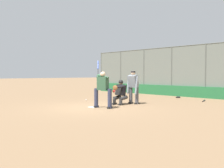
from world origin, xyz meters
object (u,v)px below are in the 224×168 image
object	(u,v)px
equipment_bag_dugout_side	(118,91)
catcher_behind_plate	(120,92)
batter_at_plate	(103,88)
umpire_home	(133,86)
baseball_loose	(86,100)
spare_bat_near_backstop	(204,101)
fielding_glove_on_dirt	(178,97)

from	to	relation	value
equipment_bag_dugout_side	catcher_behind_plate	bearing A→B (deg)	136.29
equipment_bag_dugout_side	batter_at_plate	bearing A→B (deg)	131.54
umpire_home	equipment_bag_dugout_side	bearing A→B (deg)	-42.67
catcher_behind_plate	baseball_loose	world-z (taller)	catcher_behind_plate
umpire_home	spare_bat_near_backstop	distance (m)	4.40
baseball_loose	fielding_glove_on_dirt	bearing A→B (deg)	-118.24
batter_at_plate	equipment_bag_dugout_side	distance (m)	9.68
spare_bat_near_backstop	fielding_glove_on_dirt	size ratio (longest dim) A/B	2.82
batter_at_plate	baseball_loose	distance (m)	3.69
batter_at_plate	spare_bat_near_backstop	xyz separation A→B (m)	(-1.68, -6.11, -0.86)
batter_at_plate	catcher_behind_plate	xyz separation A→B (m)	(0.41, -1.50, -0.25)
batter_at_plate	baseball_loose	size ratio (longest dim) A/B	29.25
catcher_behind_plate	umpire_home	bearing A→B (deg)	-113.63
catcher_behind_plate	fielding_glove_on_dirt	bearing A→B (deg)	-93.61
batter_at_plate	catcher_behind_plate	size ratio (longest dim) A/B	1.74
catcher_behind_plate	equipment_bag_dugout_side	world-z (taller)	catcher_behind_plate
fielding_glove_on_dirt	baseball_loose	xyz separation A→B (m)	(2.81, 5.23, -0.02)
spare_bat_near_backstop	equipment_bag_dugout_side	bearing A→B (deg)	63.46
batter_at_plate	spare_bat_near_backstop	distance (m)	6.40
batter_at_plate	umpire_home	distance (m)	2.22
fielding_glove_on_dirt	equipment_bag_dugout_side	distance (m)	5.99
batter_at_plate	baseball_loose	bearing A→B (deg)	-40.70
fielding_glove_on_dirt	catcher_behind_plate	bearing A→B (deg)	90.16
umpire_home	fielding_glove_on_dirt	world-z (taller)	umpire_home
spare_bat_near_backstop	baseball_loose	size ratio (longest dim) A/B	11.31
baseball_loose	catcher_behind_plate	bearing A→B (deg)	178.91
umpire_home	baseball_loose	distance (m)	3.27
baseball_loose	equipment_bag_dugout_side	xyz separation A→B (m)	(3.16, -5.67, 0.09)
spare_bat_near_backstop	fielding_glove_on_dirt	xyz separation A→B (m)	(2.11, -0.67, 0.02)
catcher_behind_plate	umpire_home	xyz separation A→B (m)	(-0.26, -0.71, 0.26)
catcher_behind_plate	baseball_loose	bearing A→B (deg)	-4.86
batter_at_plate	fielding_glove_on_dirt	world-z (taller)	batter_at_plate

